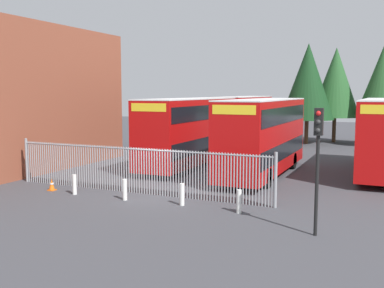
# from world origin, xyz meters

# --- Properties ---
(ground_plane) EXTENTS (100.00, 100.00, 0.00)m
(ground_plane) POSITION_xyz_m (0.00, 8.00, 0.00)
(ground_plane) COLOR #3D3D42
(palisade_fence) EXTENTS (13.72, 0.14, 2.35)m
(palisade_fence) POSITION_xyz_m (-1.19, 0.00, 1.18)
(palisade_fence) COLOR gray
(palisade_fence) RESTS_ON ground
(double_decker_bus_near_gate) EXTENTS (2.54, 10.81, 4.42)m
(double_decker_bus_near_gate) POSITION_xyz_m (-2.03, 8.22, 2.42)
(double_decker_bus_near_gate) COLOR #B70C0C
(double_decker_bus_near_gate) RESTS_ON ground
(double_decker_bus_behind_fence_left) EXTENTS (2.54, 10.81, 4.42)m
(double_decker_bus_behind_fence_left) POSITION_xyz_m (3.19, 6.99, 2.42)
(double_decker_bus_behind_fence_left) COLOR #B70C0C
(double_decker_bus_behind_fence_left) RESTS_ON ground
(double_decker_bus_far_back) EXTENTS (2.54, 10.81, 4.42)m
(double_decker_bus_far_back) POSITION_xyz_m (-2.73, 21.80, 2.42)
(double_decker_bus_far_back) COLOR #B70C0C
(double_decker_bus_far_back) RESTS_ON ground
(bollard_near_left) EXTENTS (0.20, 0.20, 0.95)m
(bollard_near_left) POSITION_xyz_m (-3.64, -1.45, 0.47)
(bollard_near_left) COLOR silver
(bollard_near_left) RESTS_ON ground
(bollard_center_front) EXTENTS (0.20, 0.20, 0.95)m
(bollard_center_front) POSITION_xyz_m (-0.86, -1.44, 0.47)
(bollard_center_front) COLOR silver
(bollard_center_front) RESTS_ON ground
(bollard_near_right) EXTENTS (0.20, 0.20, 0.95)m
(bollard_near_right) POSITION_xyz_m (1.89, -1.25, 0.47)
(bollard_near_right) COLOR silver
(bollard_near_right) RESTS_ON ground
(bollard_far_right) EXTENTS (0.20, 0.20, 0.95)m
(bollard_far_right) POSITION_xyz_m (4.49, -1.43, 0.47)
(bollard_far_right) COLOR silver
(bollard_far_right) RESTS_ON ground
(traffic_cone_by_gate) EXTENTS (0.34, 0.34, 0.59)m
(traffic_cone_by_gate) POSITION_xyz_m (-5.23, -1.21, 0.29)
(traffic_cone_by_gate) COLOR orange
(traffic_cone_by_gate) RESTS_ON ground
(traffic_light_kerbside) EXTENTS (0.28, 0.33, 4.30)m
(traffic_light_kerbside) POSITION_xyz_m (7.74, -3.10, 2.99)
(traffic_light_kerbside) COLOR black
(traffic_light_kerbside) RESTS_ON ground
(tree_tall_back) EXTENTS (4.55, 4.55, 9.18)m
(tree_tall_back) POSITION_xyz_m (9.03, 25.25, 5.91)
(tree_tall_back) COLOR #4C3823
(tree_tall_back) RESTS_ON ground
(tree_short_side) EXTENTS (4.62, 4.62, 9.03)m
(tree_short_side) POSITION_xyz_m (4.76, 26.93, 5.72)
(tree_short_side) COLOR #4C3823
(tree_short_side) RESTS_ON ground
(tree_mid_row) EXTENTS (4.89, 4.89, 9.27)m
(tree_mid_row) POSITION_xyz_m (2.58, 24.42, 5.76)
(tree_mid_row) COLOR #4C3823
(tree_mid_row) RESTS_ON ground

